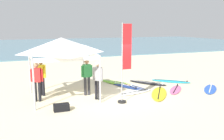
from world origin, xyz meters
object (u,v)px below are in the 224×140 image
(surfboard_orange, at_px, (128,86))
(person_grey, at_px, (98,78))
(surfboard_navy, at_px, (128,86))
(surfboard_blue, at_px, (210,89))
(surfboard_yellow, at_px, (159,93))
(person_green, at_px, (87,75))
(surfboard_black, at_px, (147,83))
(canopy_tent, at_px, (62,46))
(person_yellow, at_px, (41,75))
(gear_bag_near_tent, at_px, (61,107))
(surfboard_cyan, at_px, (171,81))
(person_red, at_px, (37,79))
(banner_flag, at_px, (125,66))
(surfboard_pink, at_px, (176,90))
(surfboard_white, at_px, (135,92))
(surfboard_lime, at_px, (118,83))

(surfboard_orange, xyz_separation_m, person_grey, (-2.27, -1.68, 0.95))
(surfboard_navy, xyz_separation_m, surfboard_orange, (0.02, 0.09, 0.00))
(surfboard_blue, height_order, surfboard_yellow, same)
(person_green, bearing_deg, surfboard_black, 15.12)
(surfboard_orange, bearing_deg, surfboard_blue, -29.96)
(canopy_tent, distance_m, person_grey, 2.16)
(person_yellow, height_order, gear_bag_near_tent, person_yellow)
(surfboard_navy, bearing_deg, surfboard_cyan, 4.21)
(surfboard_blue, relative_size, surfboard_orange, 1.04)
(surfboard_cyan, distance_m, person_grey, 5.49)
(person_red, distance_m, banner_flag, 3.82)
(canopy_tent, xyz_separation_m, surfboard_pink, (5.60, -0.80, -2.35))
(surfboard_orange, bearing_deg, surfboard_white, -99.98)
(surfboard_black, distance_m, person_red, 6.33)
(banner_flag, bearing_deg, surfboard_black, 45.63)
(surfboard_blue, height_order, person_green, person_green)
(surfboard_yellow, relative_size, surfboard_orange, 1.34)
(person_red, bearing_deg, surfboard_yellow, -9.48)
(surfboard_navy, relative_size, gear_bag_near_tent, 4.22)
(surfboard_black, bearing_deg, person_yellow, -176.46)
(surfboard_blue, bearing_deg, gear_bag_near_tent, -176.70)
(surfboard_yellow, bearing_deg, surfboard_blue, -4.35)
(canopy_tent, height_order, surfboard_lime, canopy_tent)
(surfboard_white, bearing_deg, person_red, 176.08)
(surfboard_pink, distance_m, surfboard_blue, 1.85)
(banner_flag, bearing_deg, surfboard_pink, 15.10)
(surfboard_orange, bearing_deg, surfboard_black, 10.56)
(surfboard_lime, bearing_deg, gear_bag_near_tent, -138.22)
(surfboard_navy, bearing_deg, surfboard_orange, 76.57)
(surfboard_yellow, height_order, person_grey, person_grey)
(surfboard_cyan, xyz_separation_m, surfboard_navy, (-2.86, -0.21, -0.00))
(canopy_tent, distance_m, surfboard_white, 4.19)
(surfboard_black, height_order, person_red, person_red)
(surfboard_lime, relative_size, gear_bag_near_tent, 4.19)
(person_green, bearing_deg, canopy_tent, -179.60)
(surfboard_navy, height_order, banner_flag, banner_flag)
(surfboard_blue, bearing_deg, canopy_tent, 169.72)
(person_green, bearing_deg, banner_flag, -54.85)
(surfboard_cyan, relative_size, gear_bag_near_tent, 3.49)
(surfboard_black, relative_size, surfboard_blue, 1.12)
(canopy_tent, bearing_deg, person_red, -170.95)
(surfboard_black, xyz_separation_m, surfboard_orange, (-1.34, -0.25, 0.00))
(surfboard_black, relative_size, person_red, 1.29)
(surfboard_yellow, height_order, person_yellow, person_yellow)
(surfboard_white, bearing_deg, surfboard_black, 44.61)
(surfboard_yellow, distance_m, surfboard_orange, 2.06)
(surfboard_black, distance_m, person_yellow, 5.95)
(gear_bag_near_tent, bearing_deg, surfboard_navy, 31.73)
(banner_flag, bearing_deg, surfboard_orange, 61.77)
(surfboard_lime, xyz_separation_m, surfboard_navy, (0.26, -0.88, -0.00))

